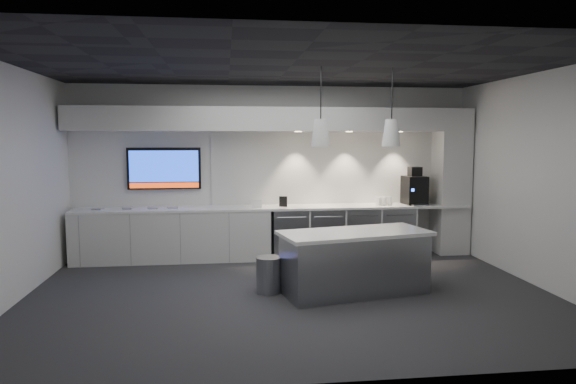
{
  "coord_description": "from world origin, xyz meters",
  "views": [
    {
      "loc": [
        -0.85,
        -6.61,
        2.08
      ],
      "look_at": [
        0.09,
        1.1,
        1.27
      ],
      "focal_mm": 32.0,
      "sensor_mm": 36.0,
      "label": 1
    }
  ],
  "objects": [
    {
      "name": "tray_c",
      "position": [
        -2.08,
        2.16,
        0.91
      ],
      "size": [
        0.19,
        0.19,
        0.02
      ],
      "primitive_type": "cube",
      "rotation": [
        0.0,
        0.0,
        0.24
      ],
      "color": "#A0A0A0",
      "rests_on": "back_counter"
    },
    {
      "name": "fridge_unit_c",
      "position": [
        1.51,
        2.17,
        0.42
      ],
      "size": [
        0.6,
        0.61,
        0.85
      ],
      "primitive_type": "cube",
      "color": "gray",
      "rests_on": "floor"
    },
    {
      "name": "tray_b",
      "position": [
        -2.48,
        2.17,
        0.91
      ],
      "size": [
        0.17,
        0.17,
        0.02
      ],
      "primitive_type": "cube",
      "rotation": [
        0.0,
        0.0,
        -0.04
      ],
      "color": "#A0A0A0",
      "rests_on": "back_counter"
    },
    {
      "name": "backsplash",
      "position": [
        1.2,
        2.48,
        1.55
      ],
      "size": [
        4.6,
        0.03,
        1.3
      ],
      "primitive_type": "cube",
      "color": "silver",
      "rests_on": "wall_back"
    },
    {
      "name": "cup_cluster",
      "position": [
        1.94,
        2.15,
        0.97
      ],
      "size": [
        0.27,
        0.17,
        0.15
      ],
      "primitive_type": null,
      "color": "white",
      "rests_on": "back_counter"
    },
    {
      "name": "soffit",
      "position": [
        0.0,
        2.2,
        2.4
      ],
      "size": [
        6.9,
        0.6,
        0.4
      ],
      "primitive_type": "cube",
      "color": "silver",
      "rests_on": "wall_back"
    },
    {
      "name": "bin",
      "position": [
        -0.28,
        0.15,
        0.24
      ],
      "size": [
        0.43,
        0.43,
        0.49
      ],
      "primitive_type": "cylinder",
      "rotation": [
        0.0,
        0.0,
        -0.3
      ],
      "color": "gray",
      "rests_on": "floor"
    },
    {
      "name": "tray_d",
      "position": [
        -1.75,
        2.17,
        0.91
      ],
      "size": [
        0.19,
        0.19,
        0.02
      ],
      "primitive_type": "cube",
      "rotation": [
        0.0,
        0.0,
        0.21
      ],
      "color": "#A0A0A0",
      "rests_on": "back_counter"
    },
    {
      "name": "tray_a",
      "position": [
        -2.96,
        2.14,
        0.91
      ],
      "size": [
        0.19,
        0.19,
        0.02
      ],
      "primitive_type": "cube",
      "rotation": [
        0.0,
        0.0,
        -0.18
      ],
      "color": "#A0A0A0",
      "rests_on": "back_counter"
    },
    {
      "name": "fridge_unit_d",
      "position": [
        2.14,
        2.17,
        0.42
      ],
      "size": [
        0.6,
        0.61,
        0.85
      ],
      "primitive_type": "cube",
      "color": "gray",
      "rests_on": "floor"
    },
    {
      "name": "wall_left",
      "position": [
        -3.5,
        0.0,
        1.5
      ],
      "size": [
        0.0,
        7.0,
        7.0
      ],
      "primitive_type": "plane",
      "rotation": [
        1.57,
        0.0,
        1.57
      ],
      "color": "white",
      "rests_on": "floor"
    },
    {
      "name": "island",
      "position": [
        0.86,
        -0.02,
        0.43
      ],
      "size": [
        2.13,
        1.25,
        0.84
      ],
      "rotation": [
        0.0,
        0.0,
        0.21
      ],
      "color": "gray",
      "rests_on": "floor"
    },
    {
      "name": "wall_right",
      "position": [
        3.5,
        0.0,
        1.5
      ],
      "size": [
        0.0,
        7.0,
        7.0
      ],
      "primitive_type": "plane",
      "rotation": [
        1.57,
        0.0,
        -1.57
      ],
      "color": "white",
      "rests_on": "floor"
    },
    {
      "name": "ceiling",
      "position": [
        0.0,
        0.0,
        3.0
      ],
      "size": [
        7.0,
        7.0,
        0.0
      ],
      "primitive_type": "plane",
      "rotation": [
        3.14,
        0.0,
        0.0
      ],
      "color": "black",
      "rests_on": "wall_back"
    },
    {
      "name": "floor",
      "position": [
        0.0,
        0.0,
        0.0
      ],
      "size": [
        7.0,
        7.0,
        0.0
      ],
      "primitive_type": "plane",
      "color": "#2D2D2F",
      "rests_on": "ground"
    },
    {
      "name": "wall_front",
      "position": [
        0.0,
        -2.5,
        1.5
      ],
      "size": [
        7.0,
        0.0,
        7.0
      ],
      "primitive_type": "plane",
      "rotation": [
        -1.57,
        0.0,
        0.0
      ],
      "color": "white",
      "rests_on": "floor"
    },
    {
      "name": "wall_back",
      "position": [
        0.0,
        2.5,
        1.5
      ],
      "size": [
        7.0,
        0.0,
        7.0
      ],
      "primitive_type": "plane",
      "rotation": [
        1.57,
        0.0,
        0.0
      ],
      "color": "white",
      "rests_on": "floor"
    },
    {
      "name": "fridge_unit_a",
      "position": [
        0.25,
        2.17,
        0.42
      ],
      "size": [
        0.6,
        0.61,
        0.85
      ],
      "primitive_type": "cube",
      "color": "gray",
      "rests_on": "floor"
    },
    {
      "name": "sign_black",
      "position": [
        0.14,
        2.15,
        0.99
      ],
      "size": [
        0.14,
        0.05,
        0.18
      ],
      "primitive_type": "cube",
      "rotation": [
        0.0,
        0.0,
        -0.26
      ],
      "color": "black",
      "rests_on": "back_counter"
    },
    {
      "name": "pendant_left",
      "position": [
        0.38,
        -0.02,
        2.15
      ],
      "size": [
        0.25,
        0.25,
        1.05
      ],
      "color": "silver",
      "rests_on": "ceiling"
    },
    {
      "name": "pendant_right",
      "position": [
        1.33,
        -0.02,
        2.15
      ],
      "size": [
        0.25,
        0.25,
        1.05
      ],
      "color": "silver",
      "rests_on": "ceiling"
    },
    {
      "name": "sign_white",
      "position": [
        -0.33,
        2.06,
        0.97
      ],
      "size": [
        0.18,
        0.03,
        0.14
      ],
      "primitive_type": "cube",
      "rotation": [
        0.0,
        0.0,
        -0.06
      ],
      "color": "white",
      "rests_on": "back_counter"
    },
    {
      "name": "fridge_unit_b",
      "position": [
        0.88,
        2.17,
        0.42
      ],
      "size": [
        0.6,
        0.61,
        0.85
      ],
      "primitive_type": "cube",
      "color": "gray",
      "rests_on": "floor"
    },
    {
      "name": "back_counter",
      "position": [
        0.0,
        2.17,
        0.88
      ],
      "size": [
        6.8,
        0.65,
        0.04
      ],
      "primitive_type": "cube",
      "color": "white",
      "rests_on": "left_base_cabinets"
    },
    {
      "name": "column",
      "position": [
        3.2,
        2.2,
        1.3
      ],
      "size": [
        0.55,
        0.55,
        2.6
      ],
      "primitive_type": "cube",
      "color": "silver",
      "rests_on": "floor"
    },
    {
      "name": "wall_tv",
      "position": [
        -1.9,
        2.45,
        1.56
      ],
      "size": [
        1.25,
        0.07,
        0.72
      ],
      "color": "black",
      "rests_on": "wall_back"
    },
    {
      "name": "left_base_cabinets",
      "position": [
        -1.75,
        2.17,
        0.43
      ],
      "size": [
        3.3,
        0.63,
        0.86
      ],
      "primitive_type": "cube",
      "color": "silver",
      "rests_on": "floor"
    },
    {
      "name": "coffee_machine",
      "position": [
        2.52,
        2.2,
        1.17
      ],
      "size": [
        0.39,
        0.55,
        0.67
      ],
      "rotation": [
        0.0,
        0.0,
        0.05
      ],
      "color": "black",
      "rests_on": "back_counter"
    }
  ]
}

